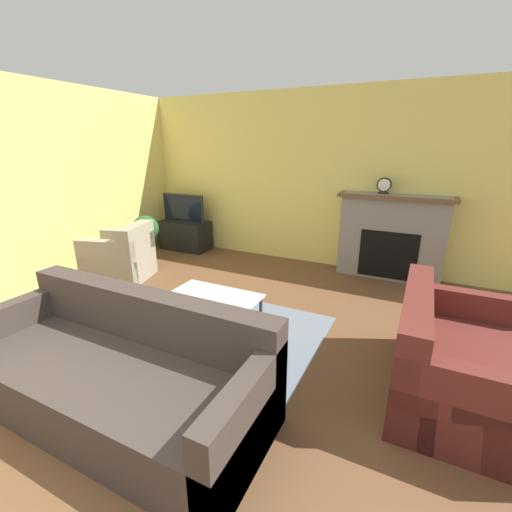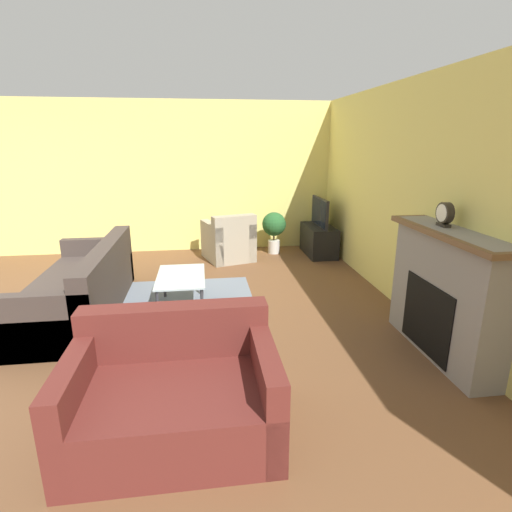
# 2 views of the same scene
# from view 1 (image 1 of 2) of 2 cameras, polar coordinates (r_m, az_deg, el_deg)

# --- Properties ---
(wall_back) EXTENTS (8.83, 0.06, 2.70)m
(wall_back) POSITION_cam_1_polar(r_m,az_deg,el_deg) (5.63, 8.89, 12.40)
(wall_back) COLOR #EADB72
(wall_back) RESTS_ON ground_plane
(wall_left) EXTENTS (0.06, 8.16, 2.70)m
(wall_left) POSITION_cam_1_polar(r_m,az_deg,el_deg) (5.41, -33.49, 9.43)
(wall_left) COLOR #EADB72
(wall_left) RESTS_ON ground_plane
(area_rug) EXTENTS (2.13, 1.77, 0.00)m
(area_rug) POSITION_cam_1_polar(r_m,az_deg,el_deg) (3.72, -6.83, -12.57)
(area_rug) COLOR slate
(area_rug) RESTS_ON ground_plane
(fireplace) EXTENTS (1.55, 0.38, 1.22)m
(fireplace) POSITION_cam_1_polar(r_m,az_deg,el_deg) (5.32, 21.58, 3.21)
(fireplace) COLOR gray
(fireplace) RESTS_ON ground_plane
(tv_stand) EXTENTS (0.93, 0.47, 0.53)m
(tv_stand) POSITION_cam_1_polar(r_m,az_deg,el_deg) (6.58, -11.73, 3.42)
(tv_stand) COLOR black
(tv_stand) RESTS_ON ground_plane
(tv) EXTENTS (0.87, 0.06, 0.51)m
(tv) POSITION_cam_1_polar(r_m,az_deg,el_deg) (6.47, -12.04, 7.83)
(tv) COLOR #232328
(tv) RESTS_ON tv_stand
(couch_sectional) EXTENTS (2.32, 0.94, 0.82)m
(couch_sectional) POSITION_cam_1_polar(r_m,az_deg,el_deg) (2.84, -21.89, -17.77)
(couch_sectional) COLOR #3D332D
(couch_sectional) RESTS_ON ground_plane
(couch_loveseat) EXTENTS (0.98, 1.40, 0.82)m
(couch_loveseat) POSITION_cam_1_polar(r_m,az_deg,el_deg) (3.15, 30.59, -15.30)
(couch_loveseat) COLOR #5B231E
(couch_loveseat) RESTS_ON ground_plane
(armchair_by_window) EXTENTS (0.99, 0.94, 0.82)m
(armchair_by_window) POSITION_cam_1_polar(r_m,az_deg,el_deg) (5.35, -21.54, -0.47)
(armchair_by_window) COLOR #9E937F
(armchair_by_window) RESTS_ON ground_plane
(coffee_table) EXTENTS (0.93, 0.57, 0.43)m
(coffee_table) POSITION_cam_1_polar(r_m,az_deg,el_deg) (3.53, -7.24, -7.38)
(coffee_table) COLOR #333338
(coffee_table) RESTS_ON ground_plane
(potted_plant) EXTENTS (0.43, 0.43, 0.76)m
(potted_plant) POSITION_cam_1_polar(r_m,az_deg,el_deg) (6.07, -17.87, 3.92)
(potted_plant) COLOR beige
(potted_plant) RESTS_ON ground_plane
(mantel_clock) EXTENTS (0.20, 0.07, 0.23)m
(mantel_clock) POSITION_cam_1_polar(r_m,az_deg,el_deg) (5.21, 20.59, 10.96)
(mantel_clock) COLOR #28231E
(mantel_clock) RESTS_ON fireplace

